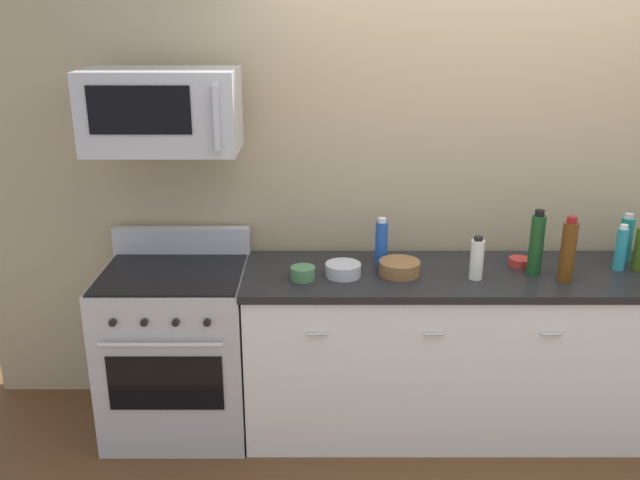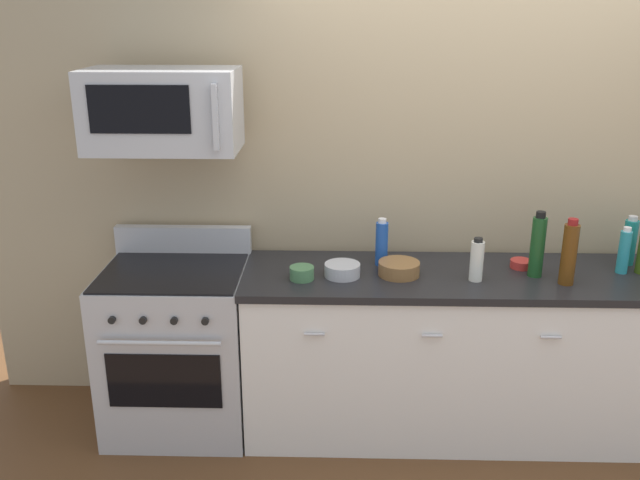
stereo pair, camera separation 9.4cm
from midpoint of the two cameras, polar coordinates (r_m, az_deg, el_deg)
ground_plane at (r=4.09m, az=12.94°, el=-14.80°), size 6.68×6.68×0.00m
back_wall at (r=3.92m, az=13.28°, el=5.34°), size 5.57×0.10×2.70m
counter_unit at (r=3.86m, az=13.45°, el=-9.11°), size 2.48×0.66×0.92m
range_oven at (r=3.86m, az=-11.00°, el=-8.73°), size 0.76×0.69×1.07m
microwave at (r=3.51m, az=-12.16°, el=10.51°), size 0.74×0.44×0.40m
bottle_dish_soap at (r=3.89m, az=24.58°, el=-0.86°), size 0.06×0.06×0.25m
bottle_wine_amber at (r=3.61m, az=20.70°, el=-1.05°), size 0.08×0.08×0.34m
bottle_vinegar_white at (r=3.54m, az=13.64°, el=-1.66°), size 0.07×0.07×0.23m
bottle_sparkling_teal at (r=4.03m, az=24.94°, el=-0.11°), size 0.07×0.07×0.27m
bottle_wine_green at (r=3.66m, az=18.33°, el=-0.46°), size 0.07×0.07×0.34m
bottle_soda_blue at (r=3.66m, az=5.88°, el=-0.25°), size 0.07×0.07×0.26m
bowl_wooden_salad at (r=3.56m, az=7.33°, el=-2.32°), size 0.21×0.21×0.07m
bowl_red_small at (r=3.80m, az=17.05°, el=-1.89°), size 0.11×0.11×0.04m
bowl_steel_prep at (r=3.52m, az=2.63°, el=-2.47°), size 0.18×0.18×0.07m
bowl_green_glaze at (r=3.48m, az=-0.74°, el=-2.75°), size 0.12×0.12×0.07m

